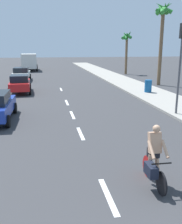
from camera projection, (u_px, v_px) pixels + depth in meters
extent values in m
plane|color=#38383A|center=(63.00, 94.00, 21.57)|extent=(160.00, 160.00, 0.00)
cube|color=#9E998E|center=(137.00, 87.00, 24.76)|extent=(3.60, 80.00, 0.14)
cube|color=white|center=(108.00, 196.00, 6.86)|extent=(0.16, 1.80, 0.01)
cube|color=white|center=(81.00, 133.00, 11.81)|extent=(0.16, 1.80, 0.01)
cube|color=white|center=(72.00, 115.00, 15.02)|extent=(0.16, 1.80, 0.01)
cube|color=white|center=(67.00, 103.00, 18.37)|extent=(0.16, 1.80, 0.01)
cube|color=white|center=(61.00, 89.00, 24.06)|extent=(0.16, 1.80, 0.01)
cylinder|color=black|center=(161.00, 184.00, 6.85)|extent=(0.07, 0.66, 0.66)
cylinder|color=red|center=(147.00, 166.00, 7.86)|extent=(0.07, 0.66, 0.66)
cube|color=black|center=(154.00, 169.00, 7.31)|extent=(0.07, 0.95, 0.04)
cylinder|color=black|center=(152.00, 158.00, 7.45)|extent=(0.03, 0.03, 0.48)
cube|color=black|center=(162.00, 164.00, 6.79)|extent=(0.56, 0.05, 0.03)
cube|color=tan|center=(155.00, 143.00, 7.19)|extent=(0.35, 0.33, 0.63)
sphere|color=tan|center=(157.00, 129.00, 7.03)|extent=(0.22, 0.22, 0.22)
cube|color=black|center=(153.00, 153.00, 7.32)|extent=(0.33, 0.23, 0.28)
cube|color=black|center=(151.00, 170.00, 6.97)|extent=(0.26, 0.53, 0.32)
cylinder|color=tan|center=(157.00, 163.00, 7.37)|extent=(0.12, 0.32, 0.62)
cylinder|color=tan|center=(149.00, 164.00, 7.34)|extent=(0.12, 0.20, 0.63)
cylinder|color=tan|center=(165.00, 149.00, 6.99)|extent=(0.11, 0.49, 0.41)
cylinder|color=tan|center=(151.00, 150.00, 6.94)|extent=(0.11, 0.49, 0.41)
cylinder|color=black|center=(15.00, 108.00, 15.37)|extent=(0.19, 0.64, 0.64)
cylinder|color=black|center=(8.00, 121.00, 12.63)|extent=(0.19, 0.64, 0.64)
cube|color=red|center=(20.00, 85.00, 22.20)|extent=(1.83, 4.04, 0.64)
cube|color=black|center=(19.00, 78.00, 21.87)|extent=(1.55, 2.13, 0.56)
cylinder|color=black|center=(12.00, 87.00, 23.39)|extent=(0.21, 0.65, 0.64)
cylinder|color=black|center=(30.00, 86.00, 23.75)|extent=(0.21, 0.65, 0.64)
cylinder|color=black|center=(9.00, 92.00, 20.84)|extent=(0.21, 0.65, 0.64)
cylinder|color=black|center=(30.00, 91.00, 21.20)|extent=(0.21, 0.65, 0.64)
cube|color=white|center=(21.00, 75.00, 30.25)|extent=(1.86, 4.38, 0.64)
cube|color=black|center=(21.00, 70.00, 29.89)|extent=(1.63, 2.28, 0.56)
cylinder|color=black|center=(15.00, 77.00, 31.60)|extent=(0.18, 0.64, 0.64)
cylinder|color=black|center=(30.00, 76.00, 31.92)|extent=(0.18, 0.64, 0.64)
cylinder|color=black|center=(12.00, 80.00, 28.77)|extent=(0.18, 0.64, 0.64)
cylinder|color=black|center=(29.00, 79.00, 29.08)|extent=(0.18, 0.64, 0.64)
cube|color=beige|center=(30.00, 63.00, 44.95)|extent=(2.47, 2.41, 1.40)
cube|color=silver|center=(29.00, 61.00, 42.01)|extent=(2.53, 4.23, 2.30)
cylinder|color=black|center=(23.00, 67.00, 44.77)|extent=(0.31, 0.91, 0.90)
cylinder|color=black|center=(37.00, 67.00, 45.26)|extent=(0.31, 0.91, 0.90)
cylinder|color=black|center=(22.00, 69.00, 41.08)|extent=(0.31, 0.91, 0.90)
cylinder|color=black|center=(37.00, 69.00, 41.57)|extent=(0.31, 0.91, 0.90)
cylinder|color=brown|center=(161.00, 47.00, 25.90)|extent=(0.36, 0.36, 7.77)
cone|color=#2D8433|center=(166.00, 8.00, 25.03)|extent=(0.52, 1.72, 1.32)
cone|color=#2D8433|center=(164.00, 8.00, 25.17)|extent=(1.47, 1.65, 1.41)
cone|color=#2D8433|center=(162.00, 8.00, 25.18)|extent=(1.48, 0.95, 1.04)
cone|color=#2D8433|center=(161.00, 8.00, 24.99)|extent=(0.79, 1.79, 1.48)
cone|color=#2D8433|center=(162.00, 8.00, 24.85)|extent=(0.80, 1.59, 1.12)
cone|color=#2D8433|center=(164.00, 8.00, 24.73)|extent=(1.81, 0.96, 1.34)
cone|color=#2D8433|center=(166.00, 8.00, 24.83)|extent=(1.22, 1.24, 1.34)
cylinder|color=brown|center=(126.00, 54.00, 36.95)|extent=(0.35, 0.35, 5.69)
cone|color=#1E6B28|center=(129.00, 35.00, 36.35)|extent=(0.60, 1.63, 1.46)
cone|color=#1E6B28|center=(127.00, 35.00, 36.50)|extent=(1.38, 1.17, 1.29)
cone|color=#1E6B28|center=(126.00, 35.00, 36.45)|extent=(1.66, 1.45, 1.36)
cone|color=#1E6B28|center=(125.00, 35.00, 36.26)|extent=(0.54, 1.56, 1.38)
cone|color=#1E6B28|center=(127.00, 35.00, 36.04)|extent=(1.40, 0.96, 1.10)
cone|color=#1E6B28|center=(128.00, 35.00, 36.11)|extent=(1.52, 1.41, 1.15)
cylinder|color=#4C4C51|center=(179.00, 71.00, 14.24)|extent=(0.12, 0.12, 5.20)
cylinder|color=#14518C|center=(148.00, 86.00, 21.69)|extent=(0.60, 0.60, 1.05)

